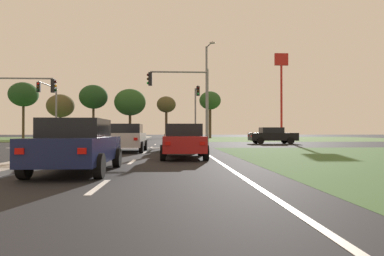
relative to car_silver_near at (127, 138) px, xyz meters
The scene contains 36 objects.
ground_plane 11.66m from the car_silver_near, 102.09° to the left, with size 200.00×200.00×0.00m, color black.
grass_verge_far_right 42.66m from the car_silver_near, 57.26° to the left, with size 35.00×35.00×0.01m, color #476B38.
median_island_near 8.04m from the car_silver_near, 107.72° to the right, with size 1.20×22.00×0.14m, color gray.
median_island_far 36.47m from the car_silver_near, 93.83° to the left, with size 1.20×36.00×0.14m, color #ADA89E.
lane_dash_near 12.95m from the car_silver_near, 85.28° to the right, with size 0.14×2.00×0.01m, color silver.
lane_dash_second 7.01m from the car_silver_near, 81.20° to the right, with size 0.14×2.00×0.01m, color silver.
lane_dash_third 1.60m from the car_silver_near, 39.48° to the right, with size 0.14×2.00×0.01m, color silver.
lane_dash_fourth 5.30m from the car_silver_near, 78.27° to the left, with size 0.14×2.00×0.01m, color silver.
lane_dash_fifth 11.20m from the car_silver_near, 84.54° to the left, with size 0.14×2.00×0.01m, color silver.
edge_line_right 8.00m from the car_silver_near, 56.32° to the right, with size 0.14×24.00×0.01m, color silver.
stop_bar_near 4.66m from the car_silver_near, 72.69° to the left, with size 6.40×0.50×0.01m, color silver.
crosswalk_bar_near 10.81m from the car_silver_near, 145.04° to the left, with size 0.70×2.80×0.01m, color silver.
crosswalk_bar_second 9.89m from the car_silver_near, 141.21° to the left, with size 0.70×2.80×0.01m, color silver.
crosswalk_bar_third 9.03m from the car_silver_near, 136.62° to the left, with size 0.70×2.80×0.01m, color silver.
crosswalk_bar_fourth 8.24m from the car_silver_near, 131.09° to the left, with size 0.70×2.80×0.01m, color silver.
crosswalk_bar_fifth 7.53m from the car_silver_near, 124.44° to the left, with size 0.70×2.80×0.01m, color silver.
car_silver_near is the anchor object (origin of this frame).
car_black_second 17.25m from the car_silver_near, 45.08° to the left, with size 4.49×2.06×1.57m.
car_teal_third 42.70m from the car_silver_near, 96.42° to the left, with size 1.98×4.20×1.58m.
car_blue_fourth 22.59m from the car_silver_near, 101.93° to the left, with size 2.03×4.48×1.47m.
car_navy_fifth 10.25m from the car_silver_near, 90.57° to the right, with size 2.03×4.33×1.53m.
car_red_sixth 5.91m from the car_silver_near, 58.24° to the right, with size 1.95×4.38×1.50m.
car_grey_seventh 3.09m from the car_silver_near, ahead, with size 2.02×4.51×1.55m.
traffic_signal_far_right 17.58m from the car_silver_near, 72.61° to the left, with size 0.32×4.33×6.00m.
traffic_signal_near_left 10.02m from the car_silver_near, 150.25° to the left, with size 4.51×0.32×5.21m.
traffic_signal_near_right 6.74m from the car_silver_near, 53.20° to the left, with size 4.50×0.32×5.76m.
traffic_signal_far_left 19.31m from the car_silver_near, 121.88° to the left, with size 0.32×5.28×6.16m.
street_lamp_second 14.97m from the car_silver_near, 65.30° to the left, with size 0.71×2.44×9.50m.
pedestrian_at_median 22.08m from the car_silver_near, 96.56° to the left, with size 0.34×0.34×1.68m.
fastfood_pole_sign 30.99m from the car_silver_near, 55.38° to the left, with size 1.80×0.40×11.58m.
treeline_near 48.39m from the car_silver_near, 119.42° to the left, with size 4.99×4.99×9.83m.
treeline_second 42.76m from the car_silver_near, 112.63° to the left, with size 4.59×4.59×7.49m.
treeline_third 42.40m from the car_silver_near, 105.37° to the left, with size 4.87×4.87×9.28m.
treeline_fourth 41.97m from the car_silver_near, 96.78° to the left, with size 5.55×5.55×8.74m.
treeline_fifth 40.64m from the car_silver_near, 87.84° to the left, with size 3.35×3.35×7.37m.
treeline_sixth 42.04m from the car_silver_near, 77.13° to the left, with size 3.81×3.81×8.33m.
Camera 1 is at (5.06, -1.67, 1.17)m, focal length 32.30 mm.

